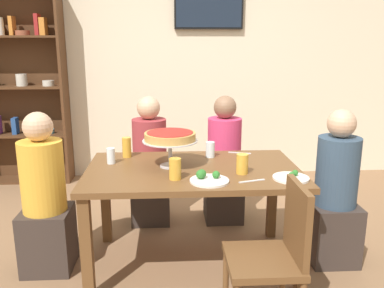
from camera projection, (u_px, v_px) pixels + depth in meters
name	position (u px, v px, depth m)	size (l,w,h in m)	color
ground_plane	(193.00, 263.00, 3.02)	(12.00, 12.00, 0.00)	#846042
rear_partition	(182.00, 60.00, 4.81)	(8.00, 0.12, 2.80)	beige
dining_table	(193.00, 181.00, 2.87)	(1.49, 0.92, 0.74)	brown
bookshelf	(16.00, 85.00, 4.60)	(1.10, 0.30, 2.21)	#4C2D19
television	(209.00, 9.00, 4.60)	(0.79, 0.05, 0.45)	black
diner_far_left	(150.00, 169.00, 3.63)	(0.34, 0.34, 1.15)	#382D28
diner_far_right	(224.00, 168.00, 3.67)	(0.34, 0.34, 1.15)	#382D28
diner_head_west	(45.00, 204.00, 2.85)	(0.34, 0.34, 1.15)	#382D28
diner_head_east	(335.00, 199.00, 2.95)	(0.34, 0.34, 1.15)	#382D28
chair_near_right	(276.00, 251.00, 2.22)	(0.40, 0.40, 0.87)	brown
deep_dish_pizza_stand	(170.00, 138.00, 2.83)	(0.39, 0.39, 0.25)	silver
salad_plate_near_diner	(291.00, 177.00, 2.62)	(0.23, 0.23, 0.05)	white
salad_plate_far_diner	(208.00, 178.00, 2.57)	(0.25, 0.25, 0.07)	white
beer_glass_amber_tall	(127.00, 147.00, 3.10)	(0.07, 0.07, 0.15)	gold
beer_glass_amber_short	(242.00, 164.00, 2.71)	(0.08, 0.08, 0.13)	gold
beer_glass_amber_spare	(175.00, 169.00, 2.60)	(0.08, 0.08, 0.14)	gold
water_glass_clear_near	(111.00, 156.00, 2.94)	(0.06, 0.06, 0.11)	white
water_glass_clear_far	(210.00, 150.00, 3.11)	(0.07, 0.07, 0.12)	white
cutlery_fork_near	(252.00, 181.00, 2.57)	(0.18, 0.02, 0.01)	silver
cutlery_knife_near	(240.00, 153.00, 3.23)	(0.18, 0.02, 0.01)	silver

